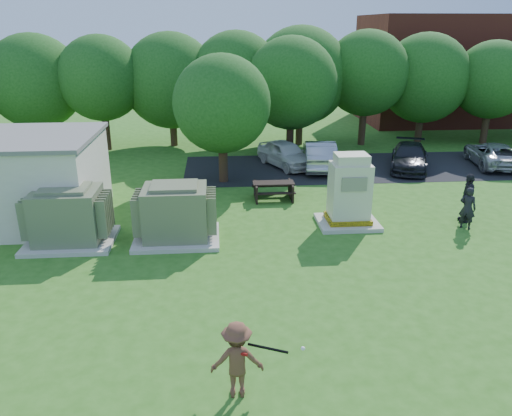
{
  "coord_description": "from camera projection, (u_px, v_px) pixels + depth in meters",
  "views": [
    {
      "loc": [
        -1.29,
        -12.08,
        7.21
      ],
      "look_at": [
        0.0,
        4.0,
        1.3
      ],
      "focal_mm": 35.0,
      "sensor_mm": 36.0,
      "label": 1
    }
  ],
  "objects": [
    {
      "name": "ground",
      "position": [
        267.0,
        301.0,
        13.89
      ],
      "size": [
        120.0,
        120.0,
        0.0
      ],
      "primitive_type": "plane",
      "color": "#2D6619",
      "rests_on": "ground"
    },
    {
      "name": "brick_building",
      "position": [
        461.0,
        69.0,
        39.14
      ],
      "size": [
        15.0,
        8.0,
        8.0
      ],
      "primitive_type": "cube",
      "color": "maroon",
      "rests_on": "ground"
    },
    {
      "name": "person_walking_right",
      "position": [
        467.0,
        198.0,
        19.22
      ],
      "size": [
        0.75,
        1.22,
        1.93
      ],
      "primitive_type": "imported",
      "rotation": [
        0.0,
        0.0,
        4.45
      ],
      "color": "#222227",
      "rests_on": "ground"
    },
    {
      "name": "transformer_left",
      "position": [
        68.0,
        217.0,
        17.28
      ],
      "size": [
        3.0,
        2.4,
        2.07
      ],
      "color": "beige",
      "rests_on": "ground"
    },
    {
      "name": "batting_equipment",
      "position": [
        268.0,
        350.0,
        9.99
      ],
      "size": [
        1.38,
        0.41,
        0.09
      ],
      "color": "black",
      "rests_on": "ground"
    },
    {
      "name": "car_dark",
      "position": [
        409.0,
        157.0,
        26.48
      ],
      "size": [
        3.32,
        4.87,
        1.31
      ],
      "primitive_type": "imported",
      "rotation": [
        0.0,
        0.0,
        -0.36
      ],
      "color": "black",
      "rests_on": "ground"
    },
    {
      "name": "transformer_right",
      "position": [
        176.0,
        214.0,
        17.56
      ],
      "size": [
        3.0,
        2.4,
        2.07
      ],
      "color": "beige",
      "rests_on": "ground"
    },
    {
      "name": "picnic_table",
      "position": [
        273.0,
        189.0,
        21.89
      ],
      "size": [
        1.8,
        1.35,
        0.77
      ],
      "color": "black",
      "rests_on": "ground"
    },
    {
      "name": "car_white",
      "position": [
        286.0,
        154.0,
        26.96
      ],
      "size": [
        3.15,
        4.41,
        1.39
      ],
      "primitive_type": "imported",
      "rotation": [
        0.0,
        0.0,
        0.41
      ],
      "color": "silver",
      "rests_on": "ground"
    },
    {
      "name": "car_silver_a",
      "position": [
        319.0,
        154.0,
        26.61
      ],
      "size": [
        2.14,
        4.71,
        1.5
      ],
      "primitive_type": "imported",
      "rotation": [
        0.0,
        0.0,
        3.02
      ],
      "color": "#A4A4A8",
      "rests_on": "ground"
    },
    {
      "name": "generator_cabinet",
      "position": [
        349.0,
        194.0,
        18.82
      ],
      "size": [
        2.28,
        1.87,
        2.78
      ],
      "color": "beige",
      "rests_on": "ground"
    },
    {
      "name": "parking_strip",
      "position": [
        370.0,
        167.0,
        27.05
      ],
      "size": [
        20.0,
        6.0,
        0.01
      ],
      "primitive_type": "cube",
      "color": "#232326",
      "rests_on": "ground"
    },
    {
      "name": "batter",
      "position": [
        237.0,
        360.0,
        10.1
      ],
      "size": [
        1.1,
        0.64,
        1.69
      ],
      "primitive_type": "imported",
      "rotation": [
        0.0,
        0.0,
        3.13
      ],
      "color": "brown",
      "rests_on": "ground"
    },
    {
      "name": "person_by_generator",
      "position": [
        468.0,
        208.0,
        18.6
      ],
      "size": [
        0.7,
        0.67,
        1.62
      ],
      "primitive_type": "imported",
      "rotation": [
        0.0,
        0.0,
        2.48
      ],
      "color": "black",
      "rests_on": "ground"
    },
    {
      "name": "car_silver_b",
      "position": [
        493.0,
        154.0,
        27.12
      ],
      "size": [
        2.89,
        4.9,
        1.28
      ],
      "primitive_type": "imported",
      "rotation": [
        0.0,
        0.0,
        2.97
      ],
      "color": "#B0AFB4",
      "rests_on": "ground"
    },
    {
      "name": "tree_row",
      "position": [
        266.0,
        80.0,
        29.91
      ],
      "size": [
        41.3,
        13.3,
        7.3
      ],
      "color": "#47301E",
      "rests_on": "ground"
    }
  ]
}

